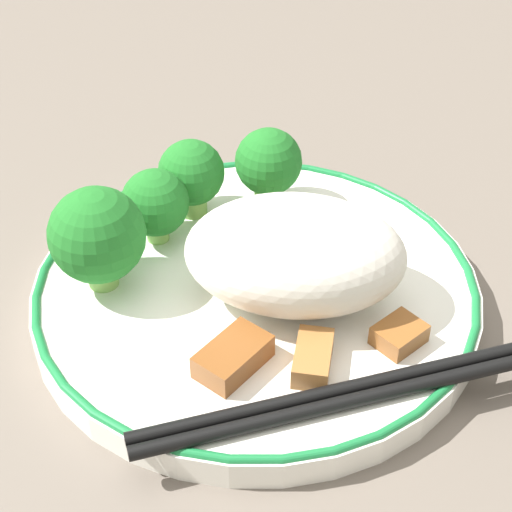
# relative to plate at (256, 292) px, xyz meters

# --- Properties ---
(ground_plane) EXTENTS (3.00, 3.00, 0.00)m
(ground_plane) POSITION_rel_plate_xyz_m (0.00, 0.00, -0.01)
(ground_plane) COLOR #665B51
(plate) EXTENTS (0.25, 0.25, 0.02)m
(plate) POSITION_rel_plate_xyz_m (0.00, 0.00, 0.00)
(plate) COLOR white
(plate) RESTS_ON ground_plane
(rice_mound) EXTENTS (0.12, 0.08, 0.06)m
(rice_mound) POSITION_rel_plate_xyz_m (0.02, -0.01, 0.04)
(rice_mound) COLOR white
(rice_mound) RESTS_ON plate
(broccoli_back_left) EXTENTS (0.04, 0.04, 0.05)m
(broccoli_back_left) POSITION_rel_plate_xyz_m (-0.00, 0.08, 0.04)
(broccoli_back_left) COLOR #7FB756
(broccoli_back_left) RESTS_ON plate
(broccoli_back_center) EXTENTS (0.04, 0.04, 0.05)m
(broccoli_back_center) POSITION_rel_plate_xyz_m (-0.05, 0.06, 0.03)
(broccoli_back_center) COLOR #7FB756
(broccoli_back_center) RESTS_ON plate
(broccoli_back_right) EXTENTS (0.04, 0.04, 0.05)m
(broccoli_back_right) POSITION_rel_plate_xyz_m (-0.06, 0.04, 0.03)
(broccoli_back_right) COLOR #7FB756
(broccoli_back_right) RESTS_ON plate
(broccoli_mid_left) EXTENTS (0.05, 0.05, 0.06)m
(broccoli_mid_left) POSITION_rel_plate_xyz_m (-0.09, -0.01, 0.04)
(broccoli_mid_left) COLOR #7FB756
(broccoli_mid_left) RESTS_ON plate
(meat_near_front) EXTENTS (0.04, 0.05, 0.01)m
(meat_near_front) POSITION_rel_plate_xyz_m (-0.01, -0.06, 0.01)
(meat_near_front) COLOR brown
(meat_near_front) RESTS_ON plate
(meat_near_left) EXTENTS (0.03, 0.03, 0.01)m
(meat_near_left) POSITION_rel_plate_xyz_m (0.08, -0.04, 0.01)
(meat_near_left) COLOR brown
(meat_near_left) RESTS_ON plate
(meat_near_right) EXTENTS (0.02, 0.03, 0.01)m
(meat_near_right) POSITION_rel_plate_xyz_m (0.01, 0.04, 0.01)
(meat_near_right) COLOR #995B28
(meat_near_right) RESTS_ON plate
(meat_near_back) EXTENTS (0.02, 0.04, 0.01)m
(meat_near_back) POSITION_rel_plate_xyz_m (0.03, -0.06, 0.01)
(meat_near_back) COLOR #9E6633
(meat_near_back) RESTS_ON plate
(chopsticks) EXTENTS (0.20, 0.09, 0.01)m
(chopsticks) POSITION_rel_plate_xyz_m (0.05, -0.08, 0.01)
(chopsticks) COLOR black
(chopsticks) RESTS_ON plate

